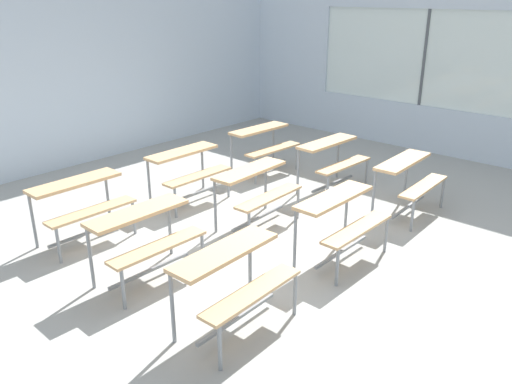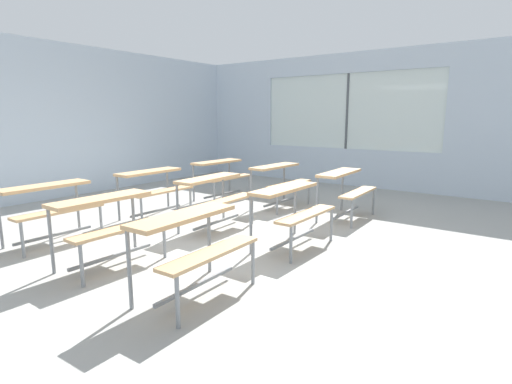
{
  "view_description": "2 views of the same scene",
  "coord_description": "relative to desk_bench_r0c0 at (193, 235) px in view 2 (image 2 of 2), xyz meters",
  "views": [
    {
      "loc": [
        -4.15,
        -3.59,
        2.83
      ],
      "look_at": [
        0.33,
        0.43,
        0.47
      ],
      "focal_mm": 35.99,
      "sensor_mm": 36.0,
      "label": 1
    },
    {
      "loc": [
        -3.8,
        -3.3,
        1.6
      ],
      "look_at": [
        0.41,
        -0.24,
        0.61
      ],
      "focal_mm": 28.0,
      "sensor_mm": 36.0,
      "label": 2
    }
  ],
  "objects": [
    {
      "name": "desk_bench_r0c2",
      "position": [
        3.4,
        0.04,
        0.0
      ],
      "size": [
        1.12,
        0.63,
        0.74
      ],
      "rotation": [
        0.0,
        0.0,
        0.04
      ],
      "color": "tan",
      "rests_on": "ground"
    },
    {
      "name": "desk_bench_r1c2",
      "position": [
        3.47,
        1.31,
        0.0
      ],
      "size": [
        1.12,
        0.63,
        0.74
      ],
      "rotation": [
        0.0,
        0.0,
        -0.04
      ],
      "color": "tan",
      "rests_on": "ground"
    },
    {
      "name": "ground",
      "position": [
        1.39,
        0.85,
        -0.59
      ],
      "size": [
        10.0,
        9.0,
        0.05
      ],
      "primitive_type": "cube",
      "color": "#9E9E99"
    },
    {
      "name": "desk_bench_r1c0",
      "position": [
        0.0,
        1.27,
        0.0
      ],
      "size": [
        1.11,
        0.6,
        0.74
      ],
      "rotation": [
        0.0,
        0.0,
        -0.01
      ],
      "color": "tan",
      "rests_on": "ground"
    },
    {
      "name": "desk_bench_r1c1",
      "position": [
        1.76,
        1.31,
        0.0
      ],
      "size": [
        1.12,
        0.63,
        0.74
      ],
      "rotation": [
        0.0,
        0.0,
        0.04
      ],
      "color": "tan",
      "rests_on": "ground"
    },
    {
      "name": "desk_bench_r0c0",
      "position": [
        0.0,
        0.0,
        0.0
      ],
      "size": [
        1.12,
        0.62,
        0.74
      ],
      "rotation": [
        0.0,
        0.0,
        0.03
      ],
      "color": "tan",
      "rests_on": "ground"
    },
    {
      "name": "desk_bench_r2c2",
      "position": [
        3.39,
        2.61,
        0.0
      ],
      "size": [
        1.13,
        0.64,
        0.74
      ],
      "rotation": [
        0.0,
        0.0,
        -0.05
      ],
      "color": "tan",
      "rests_on": "ground"
    },
    {
      "name": "desk_bench_r0c1",
      "position": [
        1.7,
        0.0,
        0.0
      ],
      "size": [
        1.1,
        0.6,
        0.74
      ],
      "rotation": [
        0.0,
        0.0,
        -0.01
      ],
      "color": "tan",
      "rests_on": "ground"
    },
    {
      "name": "desk_bench_r2c1",
      "position": [
        1.7,
        2.56,
        0.0
      ],
      "size": [
        1.1,
        0.59,
        0.74
      ],
      "rotation": [
        0.0,
        0.0,
        0.0
      ],
      "color": "tan",
      "rests_on": "ground"
    },
    {
      "name": "wall_back",
      "position": [
        1.39,
        5.35,
        0.94
      ],
      "size": [
        10.0,
        0.12,
        3.0
      ],
      "primitive_type": "cube",
      "color": "silver",
      "rests_on": "ground"
    },
    {
      "name": "desk_bench_r2c0",
      "position": [
        0.04,
        2.56,
        0.0
      ],
      "size": [
        1.1,
        0.59,
        0.74
      ],
      "rotation": [
        0.0,
        0.0,
        0.0
      ],
      "color": "tan",
      "rests_on": "ground"
    },
    {
      "name": "wall_right",
      "position": [
        6.39,
        0.72,
        0.88
      ],
      "size": [
        0.12,
        9.0,
        3.0
      ],
      "color": "silver",
      "rests_on": "ground"
    }
  ]
}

